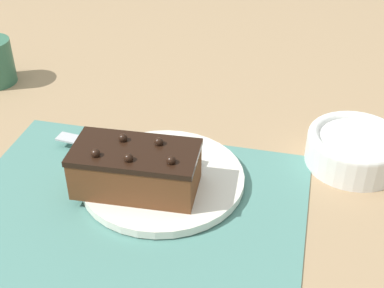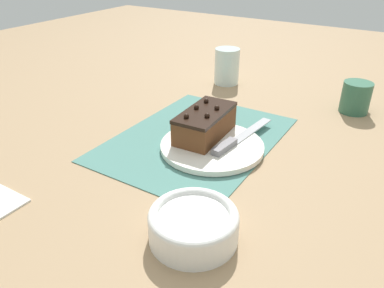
# 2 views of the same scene
# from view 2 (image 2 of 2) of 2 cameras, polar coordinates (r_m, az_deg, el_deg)

# --- Properties ---
(ground_plane) EXTENTS (3.00, 3.00, 0.00)m
(ground_plane) POSITION_cam_2_polar(r_m,az_deg,el_deg) (0.89, 0.64, 0.76)
(ground_plane) COLOR #9E7F5B
(placemat_woven) EXTENTS (0.46, 0.34, 0.00)m
(placemat_woven) POSITION_cam_2_polar(r_m,az_deg,el_deg) (0.89, 0.65, 0.88)
(placemat_woven) COLOR slate
(placemat_woven) RESTS_ON ground_plane
(cake_plate) EXTENTS (0.23, 0.23, 0.01)m
(cake_plate) POSITION_cam_2_polar(r_m,az_deg,el_deg) (0.84, 3.07, -0.32)
(cake_plate) COLOR white
(cake_plate) RESTS_ON placemat_woven
(chocolate_cake) EXTENTS (0.17, 0.09, 0.07)m
(chocolate_cake) POSITION_cam_2_polar(r_m,az_deg,el_deg) (0.85, 1.88, 3.10)
(chocolate_cake) COLOR brown
(chocolate_cake) RESTS_ON cake_plate
(serving_knife) EXTENTS (0.23, 0.05, 0.01)m
(serving_knife) POSITION_cam_2_polar(r_m,az_deg,el_deg) (0.84, 6.43, 0.49)
(serving_knife) COLOR slate
(serving_knife) RESTS_ON cake_plate
(drinking_glass) EXTENTS (0.08, 0.08, 0.11)m
(drinking_glass) POSITION_cam_2_polar(r_m,az_deg,el_deg) (1.24, 5.33, 11.72)
(drinking_glass) COLOR silver
(drinking_glass) RESTS_ON ground_plane
(small_bowl) EXTENTS (0.14, 0.14, 0.05)m
(small_bowl) POSITION_cam_2_polar(r_m,az_deg,el_deg) (0.59, 0.22, -12.13)
(small_bowl) COLOR white
(small_bowl) RESTS_ON ground_plane
(coffee_mug) EXTENTS (0.09, 0.08, 0.08)m
(coffee_mug) POSITION_cam_2_polar(r_m,az_deg,el_deg) (1.11, 23.71, 6.57)
(coffee_mug) COLOR #33664C
(coffee_mug) RESTS_ON ground_plane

